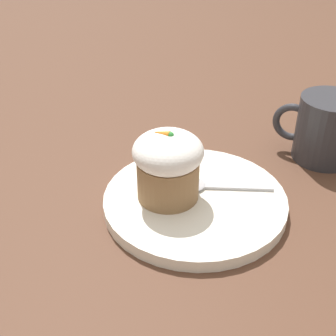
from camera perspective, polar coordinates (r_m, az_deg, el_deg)
ground_plane at (r=0.60m, az=3.28°, el=-4.70°), size 4.00×4.00×0.00m
dessert_plate at (r=0.59m, az=3.30°, el=-4.09°), size 0.23×0.23×0.02m
carrot_cake at (r=0.56m, az=-0.00°, el=0.45°), size 0.09×0.09×0.09m
spoon at (r=0.60m, az=3.88°, el=-2.09°), size 0.13×0.07×0.01m
coffee_cup at (r=0.70m, az=18.64°, el=4.58°), size 0.12×0.09×0.09m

